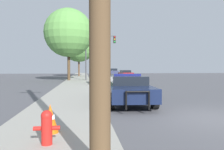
{
  "coord_description": "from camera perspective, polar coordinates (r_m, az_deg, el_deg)",
  "views": [
    {
      "loc": [
        -4.35,
        -6.77,
        1.72
      ],
      "look_at": [
        -1.49,
        15.47,
        0.93
      ],
      "focal_mm": 35.0,
      "sensor_mm": 36.0,
      "label": 1
    }
  ],
  "objects": [
    {
      "name": "car_background_distant",
      "position": [
        48.77,
        0.24,
        0.91
      ],
      "size": [
        2.16,
        4.23,
        1.46
      ],
      "rotation": [
        0.0,
        0.0,
        0.07
      ],
      "color": "#333856",
      "rests_on": "ground_plane"
    },
    {
      "name": "car_background_oncoming",
      "position": [
        36.41,
        3.53,
        0.39
      ],
      "size": [
        2.04,
        4.49,
        1.25
      ],
      "rotation": [
        0.0,
        0.0,
        3.18
      ],
      "color": "maroon",
      "rests_on": "ground_plane"
    },
    {
      "name": "tree_sidewalk_far",
      "position": [
        39.96,
        -8.67,
        7.65
      ],
      "size": [
        5.95,
        5.95,
        8.51
      ],
      "color": "brown",
      "rests_on": "sidewalk_left"
    },
    {
      "name": "police_car",
      "position": [
        10.54,
        4.16,
        -3.42
      ],
      "size": [
        2.3,
        5.26,
        1.4
      ],
      "rotation": [
        0.0,
        0.0,
        3.07
      ],
      "color": "#141E3D",
      "rests_on": "ground_plane"
    },
    {
      "name": "tree_sidewalk_mid",
      "position": [
        27.82,
        -11.28,
        10.74
      ],
      "size": [
        5.96,
        5.96,
        8.81
      ],
      "color": "#4C3823",
      "rests_on": "sidewalk_left"
    },
    {
      "name": "car_background_midblock",
      "position": [
        21.38,
        -3.13,
        -0.71
      ],
      "size": [
        2.06,
        4.17,
        1.3
      ],
      "rotation": [
        0.0,
        0.0,
        0.06
      ],
      "color": "silver",
      "rests_on": "ground_plane"
    },
    {
      "name": "traffic_light",
      "position": [
        27.39,
        -3.85,
        7.04
      ],
      "size": [
        3.82,
        0.35,
        5.69
      ],
      "color": "#424247",
      "rests_on": "sidewalk_left"
    },
    {
      "name": "traffic_cone",
      "position": [
        5.6,
        -15.83,
        -10.85
      ],
      "size": [
        0.39,
        0.39,
        0.7
      ],
      "color": "orange",
      "rests_on": "sidewalk_left"
    },
    {
      "name": "fire_hydrant",
      "position": [
        4.79,
        -16.69,
        -12.71
      ],
      "size": [
        0.53,
        0.23,
        0.71
      ],
      "color": "red",
      "rests_on": "sidewalk_left"
    },
    {
      "name": "ground_plane",
      "position": [
        8.23,
        25.22,
        -10.23
      ],
      "size": [
        110.0,
        110.0,
        0.0
      ],
      "primitive_type": "plane",
      "color": "#4F4F54"
    },
    {
      "name": "sidewalk_left",
      "position": [
        7.01,
        -13.53,
        -11.68
      ],
      "size": [
        3.0,
        110.0,
        0.13
      ],
      "color": "#99968C",
      "rests_on": "ground_plane"
    }
  ]
}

